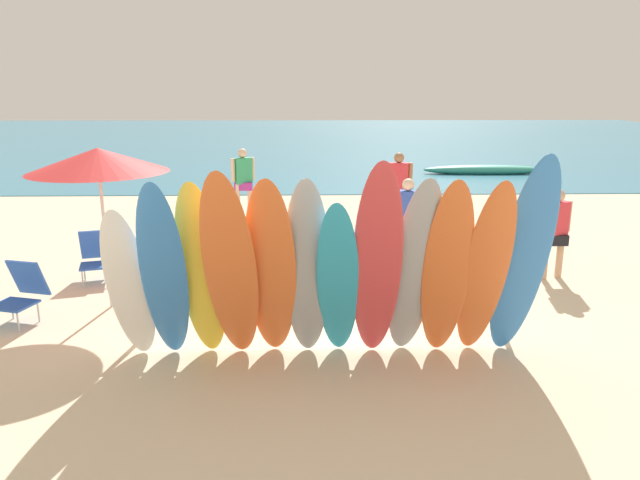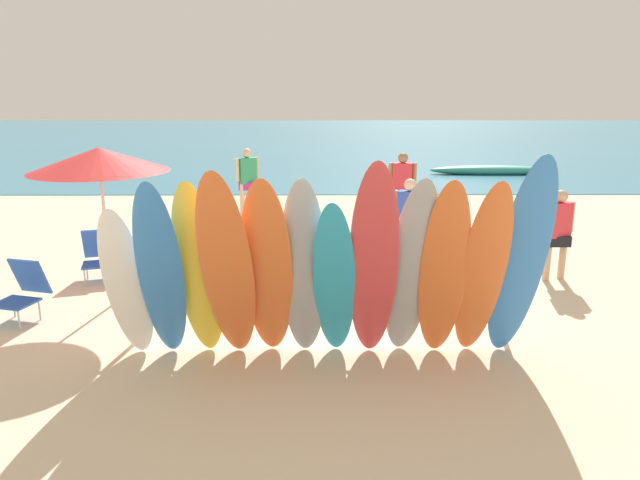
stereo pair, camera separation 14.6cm
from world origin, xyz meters
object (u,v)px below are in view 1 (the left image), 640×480
(distant_boat, at_px, (484,170))
(surfboard_blue_11, at_px, (523,261))
(beach_umbrella, at_px, (98,160))
(surfboard_white_0, at_px, (129,287))
(surfboard_blue_1, at_px, (164,276))
(surfboard_orange_4, at_px, (271,272))
(surfboard_orange_9, at_px, (446,273))
(beachgoer_near_rack, at_px, (243,177))
(surfboard_rack, at_px, (323,296))
(beach_chair_red, at_px, (22,291))
(surfboard_grey_8, at_px, (414,271))
(surfboard_red_7, at_px, (377,266))
(surfboard_teal_6, at_px, (338,282))
(beachgoer_photographing, at_px, (407,216))
(surfboard_orange_3, at_px, (231,271))
(surfboard_grey_5, at_px, (307,272))
(surfboard_orange_10, at_px, (485,273))
(beachgoer_strolling, at_px, (555,228))
(beach_chair_blue, at_px, (96,255))
(surfboard_yellow_2, at_px, (202,273))
(beachgoer_midbeach, at_px, (398,184))

(distant_boat, bearing_deg, surfboard_blue_11, -105.24)
(surfboard_blue_11, relative_size, beach_umbrella, 1.15)
(surfboard_white_0, relative_size, surfboard_blue_1, 0.83)
(surfboard_orange_4, distance_m, distant_boat, 16.67)
(surfboard_orange_9, relative_size, distant_boat, 0.53)
(beachgoer_near_rack, bearing_deg, distant_boat, 9.28)
(surfboard_rack, xyz_separation_m, surfboard_blue_1, (-1.73, -0.73, 0.50))
(beach_chair_red, bearing_deg, surfboard_grey_8, -0.07)
(distant_boat, bearing_deg, surfboard_white_0, -119.27)
(surfboard_red_7, bearing_deg, surfboard_teal_6, 168.76)
(beachgoer_photographing, height_order, beachgoer_near_rack, beachgoer_near_rack)
(surfboard_orange_3, relative_size, beachgoer_near_rack, 1.54)
(surfboard_grey_8, bearing_deg, beach_chair_red, 159.83)
(surfboard_grey_5, xyz_separation_m, surfboard_orange_10, (1.95, -0.10, 0.00))
(surfboard_teal_6, height_order, surfboard_grey_8, surfboard_grey_8)
(surfboard_grey_8, distance_m, beachgoer_photographing, 3.86)
(surfboard_orange_4, relative_size, beachgoer_photographing, 1.52)
(surfboard_blue_1, bearing_deg, surfboard_white_0, 157.60)
(beachgoer_strolling, distance_m, beachgoer_near_rack, 7.58)
(surfboard_blue_1, relative_size, surfboard_orange_4, 1.01)
(surfboard_orange_3, relative_size, distant_boat, 0.57)
(beachgoer_strolling, height_order, beachgoer_photographing, beachgoer_photographing)
(surfboard_orange_3, distance_m, distant_boat, 16.95)
(surfboard_red_7, bearing_deg, beachgoer_strolling, 47.14)
(surfboard_orange_3, xyz_separation_m, surfboard_grey_5, (0.82, 0.16, -0.06))
(surfboard_blue_1, xyz_separation_m, surfboard_blue_11, (3.90, 0.05, 0.12))
(beachgoer_near_rack, distance_m, beach_chair_red, 7.17)
(beach_chair_blue, distance_m, distant_boat, 15.55)
(surfboard_red_7, relative_size, surfboard_orange_10, 1.08)
(surfboard_grey_5, relative_size, beachgoer_photographing, 1.48)
(surfboard_orange_10, distance_m, beachgoer_strolling, 3.79)
(surfboard_blue_1, height_order, surfboard_grey_8, same)
(beachgoer_strolling, xyz_separation_m, distant_boat, (2.44, 12.05, -0.70))
(surfboard_yellow_2, bearing_deg, beach_chair_red, 154.82)
(surfboard_grey_5, bearing_deg, beach_umbrella, 147.33)
(surfboard_grey_5, height_order, surfboard_red_7, surfboard_red_7)
(beachgoer_near_rack, bearing_deg, surfboard_blue_11, -96.16)
(surfboard_orange_10, bearing_deg, distant_boat, 74.79)
(beachgoer_photographing, relative_size, beach_chair_red, 1.90)
(surfboard_yellow_2, height_order, surfboard_red_7, surfboard_red_7)
(surfboard_orange_3, xyz_separation_m, surfboard_orange_10, (2.77, 0.06, -0.06))
(beachgoer_strolling, bearing_deg, surfboard_rack, -165.75)
(surfboard_white_0, xyz_separation_m, beachgoer_midbeach, (4.05, 6.99, 0.01))
(surfboard_orange_4, xyz_separation_m, surfboard_red_7, (1.15, -0.11, 0.09))
(beach_umbrella, bearing_deg, beach_chair_red, -152.87)
(beach_chair_blue, height_order, distant_boat, beach_chair_blue)
(surfboard_red_7, relative_size, surfboard_grey_8, 1.09)
(surfboard_rack, relative_size, surfboard_orange_3, 1.86)
(surfboard_orange_10, distance_m, beachgoer_photographing, 3.89)
(surfboard_yellow_2, height_order, beachgoer_near_rack, surfboard_yellow_2)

